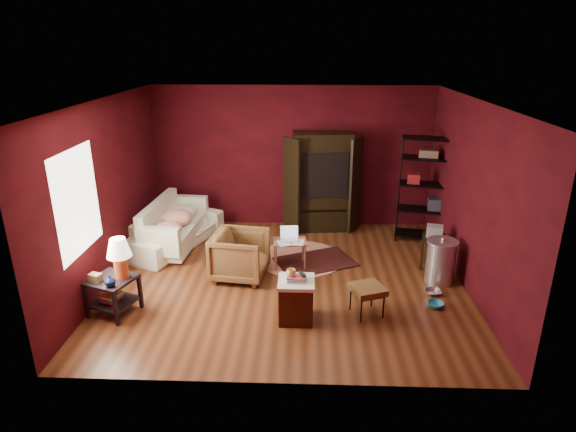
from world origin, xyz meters
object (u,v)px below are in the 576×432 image
Objects in this scene: sofa at (174,225)px; hamper at (296,299)px; laptop_desk at (290,243)px; tv_armoire at (322,180)px; armchair at (240,253)px; wire_shelving at (426,185)px; side_table at (116,269)px.

sofa reaches higher than hamper.
laptop_desk is 0.35× the size of tv_armoire.
armchair is at bearing -109.28° from sofa.
sofa is 3.07× the size of hamper.
sofa is 3.33m from hamper.
wire_shelving reaches higher than hamper.
hamper is at bearing -134.95° from armchair.
tv_armoire is (1.35, 2.20, 0.59)m from armchair.
sofa is at bearing 133.44° from hamper.
sofa is at bearing 153.32° from laptop_desk.
side_table is (-0.18, -2.32, 0.25)m from sofa.
armchair is 0.43× the size of tv_armoire.
tv_armoire is 0.99× the size of wire_shelving.
tv_armoire is at bearing -47.83° from sofa.
hamper is at bearing -91.50° from laptop_desk.
sofa is 4.69m from wire_shelving.
hamper is 0.35× the size of wire_shelving.
tv_armoire is (2.72, 1.00, 0.60)m from sofa.
armchair is 3.72m from wire_shelving.
armchair is (1.37, -1.20, 0.01)m from sofa.
wire_shelving is (1.90, -0.51, 0.07)m from tv_armoire.
side_table is 2.79m from laptop_desk.
armchair is at bearing -140.88° from wire_shelving.
side_table is 4.42m from tv_armoire.
side_table is (-1.55, -1.11, 0.24)m from armchair.
tv_armoire reaches higher than armchair.
laptop_desk is (2.32, 1.53, -0.24)m from side_table.
wire_shelving is (2.47, 1.27, 0.66)m from laptop_desk.
side_table is at bearing -138.07° from wire_shelving.
laptop_desk is at bearing -88.13° from sofa.
armchair is 1.53m from hamper.
sofa is 1.07× the size of tv_armoire.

